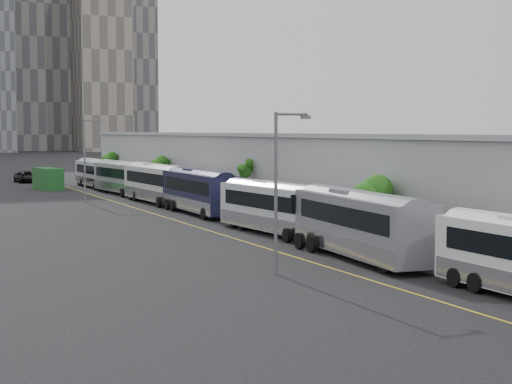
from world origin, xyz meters
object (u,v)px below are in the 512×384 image
street_lamp_far (86,154)px  bus_3 (360,231)px  bus_7 (123,180)px  suv (27,177)px  street_lamp_near (279,181)px  bus_4 (275,212)px  bus_6 (157,187)px  shipping_container (48,179)px  bus_8 (96,176)px  bus_5 (199,195)px

street_lamp_far → bus_3: bearing=-82.5°
bus_3 → bus_7: size_ratio=1.03×
suv → street_lamp_near: bearing=-93.0°
bus_3 → bus_4: bus_3 is taller
bus_4 → street_lamp_far: size_ratio=1.51×
bus_6 → street_lamp_far: bearing=146.4°
bus_6 → shipping_container: (-6.70, 24.49, -0.32)m
bus_4 → bus_7: bus_7 is taller
street_lamp_near → street_lamp_far: 47.91m
street_lamp_near → shipping_container: bearing=89.8°
street_lamp_far → bus_8: bearing=74.5°
street_lamp_near → street_lamp_far: size_ratio=0.98×
bus_6 → shipping_container: bus_6 is taller
bus_4 → bus_7: 42.04m
bus_5 → shipping_container: size_ratio=2.44×
bus_3 → street_lamp_near: size_ratio=1.63×
suv → bus_7: bearing=-78.8°
bus_3 → bus_4: size_ratio=1.06×
bus_8 → suv: size_ratio=2.14×
bus_8 → street_lamp_far: (-6.14, -22.11, 3.41)m
bus_8 → street_lamp_near: size_ratio=1.51×
street_lamp_near → street_lamp_far: (0.61, 47.91, 0.10)m
bus_8 → street_lamp_far: size_ratio=1.48×
street_lamp_near → bus_5: bearing=77.4°
bus_8 → bus_3: bearing=-91.8°
bus_5 → bus_3: bearing=-90.2°
bus_7 → shipping_container: bearing=116.5°
bus_3 → shipping_container: 65.94m
bus_6 → bus_8: (-0.22, 26.00, -0.14)m
bus_5 → bus_7: size_ratio=1.03×
bus_3 → bus_6: bearing=94.0°
bus_3 → street_lamp_near: (-6.52, -2.86, 3.20)m
bus_5 → street_lamp_near: street_lamp_near is taller
bus_7 → bus_8: size_ratio=1.05×
street_lamp_far → suv: bearing=90.8°
bus_7 → street_lamp_far: (-6.36, -9.73, 3.35)m
shipping_container → suv: bearing=81.0°
bus_4 → suv: (-6.91, 69.28, -0.75)m
shipping_container → street_lamp_near: bearing=-99.8°
bus_5 → bus_8: (-0.30, 38.41, -0.13)m
bus_6 → suv: size_ratio=2.33×
bus_6 → suv: (-6.84, 40.87, -0.86)m
bus_3 → bus_4: bearing=92.3°
bus_7 → shipping_container: (-6.70, 10.86, -0.25)m
bus_7 → street_lamp_near: (-6.97, -57.64, 3.25)m
bus_4 → street_lamp_far: (-6.42, 32.31, 3.39)m
bus_4 → suv: bus_4 is taller
bus_4 → street_lamp_near: (-7.03, -15.60, 3.30)m
bus_3 → bus_8: bus_3 is taller
bus_4 → bus_5: (0.02, 16.00, 0.10)m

